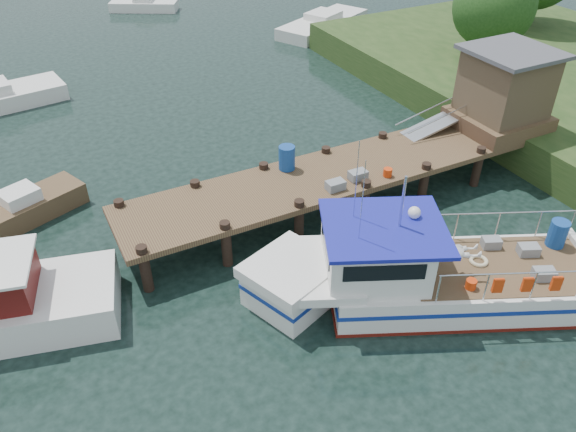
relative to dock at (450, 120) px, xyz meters
name	(u,v)px	position (x,y,z in m)	size (l,w,h in m)	color
ground_plane	(294,217)	(-6.51, -0.01, -2.24)	(160.00, 160.00, 0.00)	black
dock	(450,120)	(0.00, 0.00, 0.00)	(16.60, 3.00, 4.78)	brown
lobster_boat	(416,275)	(-5.36, -5.16, -1.35)	(9.79, 6.24, 4.90)	silver
moored_rowboat	(23,209)	(-14.77, 4.09, -1.80)	(4.33, 2.85, 1.19)	brown
moored_b	(144,5)	(-4.06, 27.58, -1.86)	(4.88, 3.69, 1.04)	silver
moored_c	(323,23)	(5.06, 17.77, -1.82)	(7.56, 5.38, 1.14)	silver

